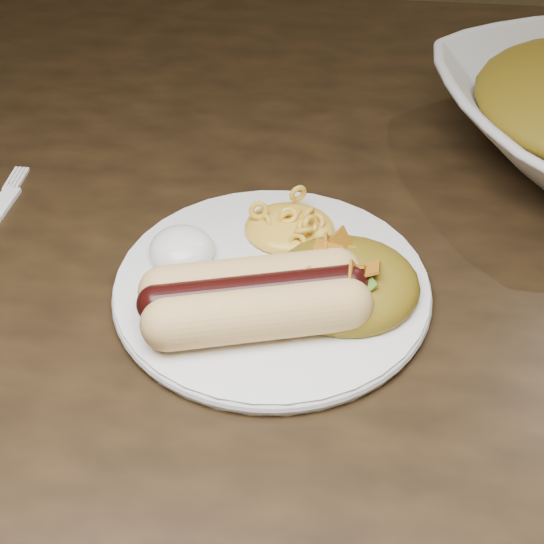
# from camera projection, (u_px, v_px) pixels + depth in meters

# --- Properties ---
(table) EXTENTS (1.60, 0.90, 0.75)m
(table) POSITION_uv_depth(u_px,v_px,m) (231.00, 286.00, 0.77)
(table) COLOR black
(table) RESTS_ON floor
(plate) EXTENTS (0.27, 0.27, 0.01)m
(plate) POSITION_uv_depth(u_px,v_px,m) (272.00, 288.00, 0.63)
(plate) COLOR white
(plate) RESTS_ON table
(hotdog) EXTENTS (0.14, 0.10, 0.04)m
(hotdog) POSITION_uv_depth(u_px,v_px,m) (255.00, 297.00, 0.58)
(hotdog) COLOR #FFDF7A
(hotdog) RESTS_ON plate
(mac_and_cheese) EXTENTS (0.09, 0.08, 0.03)m
(mac_and_cheese) POSITION_uv_depth(u_px,v_px,m) (290.00, 219.00, 0.66)
(mac_and_cheese) COLOR yellow
(mac_and_cheese) RESTS_ON plate
(sour_cream) EXTENTS (0.05, 0.05, 0.03)m
(sour_cream) POSITION_uv_depth(u_px,v_px,m) (181.00, 242.00, 0.63)
(sour_cream) COLOR white
(sour_cream) RESTS_ON plate
(taco_salad) EXTENTS (0.11, 0.10, 0.05)m
(taco_salad) POSITION_uv_depth(u_px,v_px,m) (346.00, 272.00, 0.60)
(taco_salad) COLOR #A5490E
(taco_salad) RESTS_ON plate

